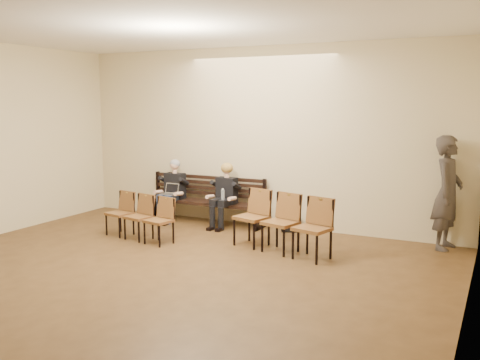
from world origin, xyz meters
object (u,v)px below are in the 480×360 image
object	(u,v)px
bench	(204,212)
chair_row_back	(139,217)
passerby	(448,184)
chair_row_front	(280,223)
bag	(291,224)
laptop	(169,195)
water_bottle	(223,200)
seated_man	(172,192)
seated_woman	(224,198)

from	to	relation	value
bench	chair_row_back	size ratio (longest dim) A/B	1.80
passerby	chair_row_front	size ratio (longest dim) A/B	1.26
bag	laptop	bearing A→B (deg)	-170.85
bag	chair_row_front	xyz separation A→B (m)	(0.36, -1.41, 0.35)
chair_row_back	bag	bearing A→B (deg)	49.86
laptop	passerby	bearing A→B (deg)	-4.83
bench	passerby	bearing A→B (deg)	1.24
bench	water_bottle	size ratio (longest dim) A/B	11.42
chair_row_back	laptop	bearing A→B (deg)	112.76
bag	passerby	size ratio (longest dim) A/B	0.16
passerby	bench	bearing A→B (deg)	100.39
bench	bag	xyz separation A→B (m)	(1.85, 0.10, -0.09)
seated_man	chair_row_front	bearing A→B (deg)	-22.36
laptop	chair_row_front	size ratio (longest dim) A/B	0.18
chair_row_front	seated_man	bearing A→B (deg)	172.50
seated_man	chair_row_front	world-z (taller)	seated_man
water_bottle	bag	world-z (taller)	water_bottle
seated_man	chair_row_back	xyz separation A→B (m)	(0.32, -1.56, -0.20)
seated_woman	bench	bearing A→B (deg)	167.61
seated_man	seated_woman	world-z (taller)	seated_man
seated_man	bag	size ratio (longest dim) A/B	3.39
seated_woman	chair_row_front	world-z (taller)	seated_woman
seated_woman	passerby	world-z (taller)	passerby
bench	seated_man	world-z (taller)	seated_man
seated_woman	laptop	bearing A→B (deg)	-171.28
seated_woman	water_bottle	xyz separation A→B (m)	(0.08, -0.22, -0.00)
water_bottle	bag	distance (m)	1.37
bag	chair_row_back	bearing A→B (deg)	-141.15
seated_man	laptop	bearing A→B (deg)	-80.85
bag	seated_man	bearing A→B (deg)	-175.02
chair_row_front	chair_row_back	distance (m)	2.60
seated_woman	chair_row_back	world-z (taller)	seated_woman
bench	seated_man	bearing A→B (deg)	-169.86
laptop	passerby	size ratio (longest dim) A/B	0.14
laptop	passerby	xyz separation A→B (m)	(5.25, 0.40, 0.53)
seated_man	seated_woman	bearing A→B (deg)	0.00
bench	bag	distance (m)	1.86
bag	bench	bearing A→B (deg)	-176.91
laptop	bag	bearing A→B (deg)	-0.05
water_bottle	chair_row_back	distance (m)	1.67
passerby	chair_row_front	distance (m)	2.84
water_bottle	chair_row_back	bearing A→B (deg)	-126.37
chair_row_back	water_bottle	bearing A→B (deg)	64.65
seated_woman	chair_row_front	distance (m)	2.05
passerby	chair_row_back	xyz separation A→B (m)	(-4.96, -1.78, -0.69)
seated_man	seated_woman	xyz separation A→B (m)	(1.22, 0.00, -0.03)
bag	chair_row_front	size ratio (longest dim) A/B	0.20
seated_man	chair_row_front	xyz separation A→B (m)	(2.89, -1.19, -0.12)
laptop	water_bottle	bearing A→B (deg)	-11.00
passerby	chair_row_front	xyz separation A→B (m)	(-2.39, -1.41, -0.61)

